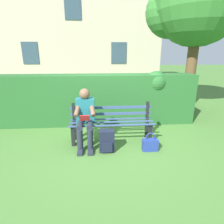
# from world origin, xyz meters

# --- Properties ---
(ground) EXTENTS (60.00, 60.00, 0.00)m
(ground) POSITION_xyz_m (0.00, 0.00, 0.00)
(ground) COLOR #477533
(park_bench) EXTENTS (1.81, 0.45, 0.85)m
(park_bench) POSITION_xyz_m (0.00, -0.06, 0.43)
(park_bench) COLOR black
(park_bench) RESTS_ON ground
(person_seated) EXTENTS (0.44, 0.73, 1.19)m
(person_seated) POSITION_xyz_m (0.55, 0.10, 0.64)
(person_seated) COLOR #1E6672
(person_seated) RESTS_ON ground
(hedge_backdrop) EXTENTS (5.23, 0.72, 1.44)m
(hedge_backdrop) POSITION_xyz_m (0.26, -1.22, 0.70)
(hedge_backdrop) COLOR #265B28
(hedge_backdrop) RESTS_ON ground
(tree) EXTENTS (2.97, 2.82, 4.89)m
(tree) POSITION_xyz_m (-2.78, -2.57, 3.41)
(tree) COLOR brown
(tree) RESTS_ON ground
(building_facade) EXTENTS (10.14, 2.91, 6.87)m
(building_facade) POSITION_xyz_m (1.55, -9.01, 3.44)
(building_facade) COLOR #BCAD93
(building_facade) RESTS_ON ground
(backpack) EXTENTS (0.30, 0.26, 0.45)m
(backpack) POSITION_xyz_m (0.13, 0.43, 0.22)
(backpack) COLOR #191E33
(backpack) RESTS_ON ground
(handbag) EXTENTS (0.31, 0.14, 0.39)m
(handbag) POSITION_xyz_m (-0.74, 0.47, 0.13)
(handbag) COLOR navy
(handbag) RESTS_ON ground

